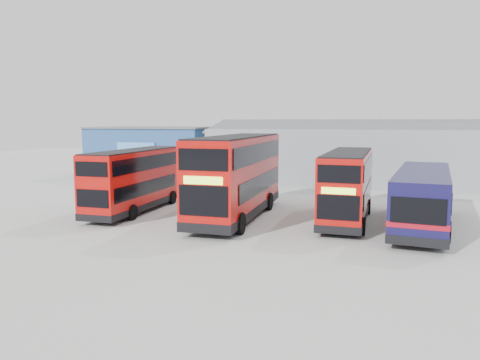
# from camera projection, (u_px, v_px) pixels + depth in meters

# --- Properties ---
(ground_plane) EXTENTS (120.00, 120.00, 0.00)m
(ground_plane) POSITION_uv_depth(u_px,v_px,m) (231.00, 218.00, 27.71)
(ground_plane) COLOR #A8A9A3
(ground_plane) RESTS_ON ground
(office_block) EXTENTS (12.30, 8.32, 5.12)m
(office_block) POSITION_uv_depth(u_px,v_px,m) (156.00, 152.00, 48.48)
(office_block) COLOR navy
(office_block) RESTS_ON ground
(maintenance_shed) EXTENTS (30.50, 12.00, 5.89)m
(maintenance_shed) POSITION_uv_depth(u_px,v_px,m) (376.00, 154.00, 44.10)
(maintenance_shed) COLOR gray
(maintenance_shed) RESTS_ON ground
(double_decker_left) EXTENTS (2.45, 9.36, 3.94)m
(double_decker_left) POSITION_uv_depth(u_px,v_px,m) (135.00, 181.00, 29.50)
(double_decker_left) COLOR #BE0F0A
(double_decker_left) RESTS_ON ground
(double_decker_centre) EXTENTS (3.09, 11.58, 4.87)m
(double_decker_centre) POSITION_uv_depth(u_px,v_px,m) (237.00, 177.00, 27.59)
(double_decker_centre) COLOR #BE0F0A
(double_decker_centre) RESTS_ON ground
(double_decker_right) EXTENTS (2.59, 9.54, 4.01)m
(double_decker_right) POSITION_uv_depth(u_px,v_px,m) (347.00, 187.00, 26.75)
(double_decker_right) COLOR #BE0F0A
(double_decker_right) RESTS_ON ground
(single_decker_blue) EXTENTS (3.85, 11.62, 3.10)m
(single_decker_blue) POSITION_uv_depth(u_px,v_px,m) (422.00, 199.00, 25.22)
(single_decker_blue) COLOR #0E103E
(single_decker_blue) RESTS_ON ground
(panel_van) EXTENTS (2.56, 4.83, 2.01)m
(panel_van) POSITION_uv_depth(u_px,v_px,m) (101.00, 170.00, 44.38)
(panel_van) COLOR white
(panel_van) RESTS_ON ground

